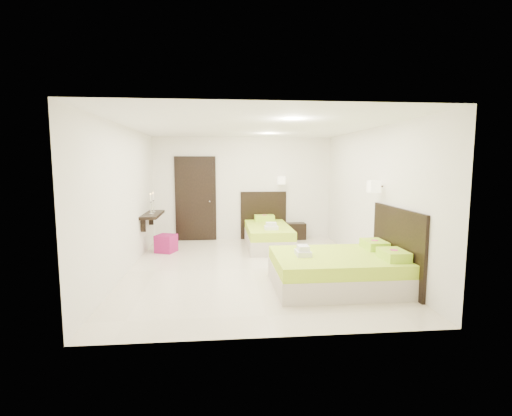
{
  "coord_description": "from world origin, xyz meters",
  "views": [
    {
      "loc": [
        -0.56,
        -6.68,
        1.95
      ],
      "look_at": [
        0.1,
        0.3,
        1.1
      ],
      "focal_mm": 26.0,
      "sensor_mm": 36.0,
      "label": 1
    }
  ],
  "objects": [
    {
      "name": "nightstand",
      "position": [
        1.35,
        2.65,
        0.21
      ],
      "size": [
        0.48,
        0.43,
        0.42
      ],
      "primitive_type": "cube",
      "rotation": [
        0.0,
        0.0,
        0.03
      ],
      "color": "black",
      "rests_on": "ground"
    },
    {
      "name": "ottoman",
      "position": [
        -1.78,
        1.47,
        0.19
      ],
      "size": [
        0.5,
        0.5,
        0.39
      ],
      "primitive_type": "cube",
      "rotation": [
        0.0,
        0.0,
        -0.37
      ],
      "color": "#82114C",
      "rests_on": "ground"
    },
    {
      "name": "bed_double",
      "position": [
        1.33,
        -1.13,
        0.3
      ],
      "size": [
        2.0,
        1.7,
        1.65
      ],
      "color": "#BFB5A3",
      "rests_on": "ground"
    },
    {
      "name": "floor",
      "position": [
        0.0,
        0.0,
        0.0
      ],
      "size": [
        5.5,
        5.5,
        0.0
      ],
      "primitive_type": "plane",
      "color": "beige",
      "rests_on": "ground"
    },
    {
      "name": "bed_single",
      "position": [
        0.52,
        1.85,
        0.29
      ],
      "size": [
        1.18,
        1.96,
        1.62
      ],
      "color": "#BFB5A3",
      "rests_on": "ground"
    },
    {
      "name": "door",
      "position": [
        -1.2,
        2.7,
        1.05
      ],
      "size": [
        1.02,
        0.15,
        2.14
      ],
      "color": "black",
      "rests_on": "ground"
    },
    {
      "name": "console_shelf",
      "position": [
        -2.08,
        1.6,
        0.82
      ],
      "size": [
        0.35,
        1.2,
        0.78
      ],
      "color": "black",
      "rests_on": "ground"
    }
  ]
}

